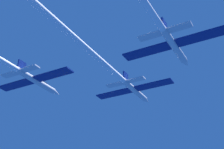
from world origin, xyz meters
TOP-DOWN VIEW (x-y plane):
  - jet_lead at (0.89, -15.58)m, footprint 18.29×57.69m

SIDE VIEW (x-z plane):
  - jet_lead at x=0.89m, z-range -1.53..1.50m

